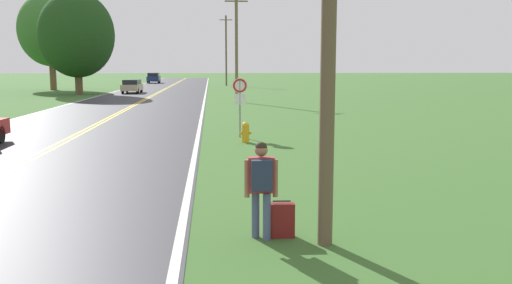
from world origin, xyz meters
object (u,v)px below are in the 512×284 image
object	(u,v)px
fire_hydrant	(246,132)
tree_mid_treeline	(51,30)
car_champagne_hatchback_mid_near	(132,86)
suitcase	(282,220)
tree_left_verge	(77,35)
hitchhiker_person	(261,180)
car_dark_blue_suv_mid_far	(154,78)
traffic_sign	(240,93)

from	to	relation	value
fire_hydrant	tree_mid_treeline	xyz separation A→B (m)	(-19.93, 46.04, 6.62)
fire_hydrant	car_champagne_hatchback_mid_near	xyz separation A→B (m)	(-9.54, 37.65, 0.37)
suitcase	tree_left_verge	size ratio (longest dim) A/B	0.06
hitchhiker_person	suitcase	size ratio (longest dim) A/B	2.57
tree_mid_treeline	car_champagne_hatchback_mid_near	bearing A→B (deg)	-38.91
tree_left_verge	car_dark_blue_suv_mid_far	size ratio (longest dim) A/B	2.33
car_champagne_hatchback_mid_near	suitcase	bearing A→B (deg)	-168.21
hitchhiker_person	traffic_sign	distance (m)	13.07
tree_left_verge	car_champagne_hatchback_mid_near	distance (m)	7.46
suitcase	fire_hydrant	distance (m)	11.48
hitchhiker_person	traffic_sign	xyz separation A→B (m)	(0.35, 13.04, 0.79)
traffic_sign	fire_hydrant	bearing A→B (deg)	-84.99
traffic_sign	car_champagne_hatchback_mid_near	xyz separation A→B (m)	(-9.41, 36.18, -1.03)
fire_hydrant	car_champagne_hatchback_mid_near	size ratio (longest dim) A/B	0.18
tree_left_verge	hitchhiker_person	bearing A→B (deg)	-73.41
hitchhiker_person	suitcase	distance (m)	0.80
tree_mid_treeline	car_champagne_hatchback_mid_near	size ratio (longest dim) A/B	2.62
car_champagne_hatchback_mid_near	car_dark_blue_suv_mid_far	bearing A→B (deg)	2.85
tree_left_verge	traffic_sign	bearing A→B (deg)	-67.08
hitchhiker_person	car_dark_blue_suv_mid_far	distance (m)	82.22
tree_mid_treeline	car_dark_blue_suv_mid_far	distance (m)	26.45
traffic_sign	tree_mid_treeline	xyz separation A→B (m)	(-19.80, 44.57, 5.22)
traffic_sign	car_champagne_hatchback_mid_near	size ratio (longest dim) A/B	0.55
traffic_sign	tree_mid_treeline	world-z (taller)	tree_mid_treeline
suitcase	car_champagne_hatchback_mid_near	bearing A→B (deg)	12.33
suitcase	traffic_sign	xyz separation A→B (m)	(-0.01, 12.95, 1.50)
fire_hydrant	hitchhiker_person	bearing A→B (deg)	-92.35
tree_left_verge	tree_mid_treeline	world-z (taller)	tree_mid_treeline
tree_left_verge	car_dark_blue_suv_mid_far	bearing A→B (deg)	83.74
hitchhiker_person	car_champagne_hatchback_mid_near	world-z (taller)	hitchhiker_person
hitchhiker_person	fire_hydrant	bearing A→B (deg)	-0.87
fire_hydrant	tree_left_verge	world-z (taller)	tree_left_verge
tree_mid_treeline	car_champagne_hatchback_mid_near	xyz separation A→B (m)	(10.39, -8.39, -6.25)
hitchhiker_person	traffic_sign	world-z (taller)	traffic_sign
tree_left_verge	tree_mid_treeline	bearing A→B (deg)	117.09
fire_hydrant	tree_mid_treeline	distance (m)	50.60
hitchhiker_person	car_dark_blue_suv_mid_far	xyz separation A→B (m)	(-10.14, 81.60, -0.12)
traffic_sign	tree_left_verge	bearing A→B (deg)	112.92
car_dark_blue_suv_mid_far	tree_mid_treeline	bearing A→B (deg)	158.01
fire_hydrant	tree_left_verge	xyz separation A→B (m)	(-14.43, 35.29, 5.49)
tree_mid_treeline	car_champagne_hatchback_mid_near	distance (m)	14.74
traffic_sign	car_champagne_hatchback_mid_near	distance (m)	37.40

